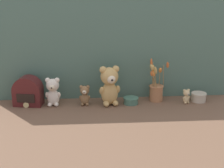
{
  "coord_description": "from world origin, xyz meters",
  "views": [
    {
      "loc": [
        -0.17,
        -2.35,
        0.91
      ],
      "look_at": [
        0.0,
        0.02,
        0.16
      ],
      "focal_mm": 55.0,
      "sensor_mm": 36.0,
      "label": 1
    }
  ],
  "objects_px": {
    "vintage_radio": "(28,93)",
    "decorative_tin_tall": "(131,101)",
    "teddy_bear_medium": "(53,91)",
    "teddy_bear_large": "(110,85)",
    "teddy_bear_small": "(85,95)",
    "decorative_tin_short": "(199,97)",
    "teddy_bear_tiny": "(186,96)",
    "flower_vase": "(156,89)"
  },
  "relations": [
    {
      "from": "vintage_radio",
      "to": "decorative_tin_tall",
      "type": "relative_size",
      "value": 1.97
    },
    {
      "from": "teddy_bear_medium",
      "to": "vintage_radio",
      "type": "height_order",
      "value": "vintage_radio"
    },
    {
      "from": "teddy_bear_large",
      "to": "vintage_radio",
      "type": "relative_size",
      "value": 1.32
    },
    {
      "from": "teddy_bear_medium",
      "to": "vintage_radio",
      "type": "distance_m",
      "value": 0.18
    },
    {
      "from": "teddy_bear_small",
      "to": "vintage_radio",
      "type": "distance_m",
      "value": 0.41
    },
    {
      "from": "teddy_bear_small",
      "to": "teddy_bear_medium",
      "type": "bearing_deg",
      "value": 178.56
    },
    {
      "from": "decorative_tin_tall",
      "to": "decorative_tin_short",
      "type": "bearing_deg",
      "value": 1.98
    },
    {
      "from": "vintage_radio",
      "to": "decorative_tin_short",
      "type": "bearing_deg",
      "value": -0.49
    },
    {
      "from": "teddy_bear_medium",
      "to": "vintage_radio",
      "type": "bearing_deg",
      "value": 173.12
    },
    {
      "from": "teddy_bear_large",
      "to": "teddy_bear_tiny",
      "type": "height_order",
      "value": "teddy_bear_large"
    },
    {
      "from": "teddy_bear_small",
      "to": "decorative_tin_tall",
      "type": "height_order",
      "value": "teddy_bear_small"
    },
    {
      "from": "decorative_tin_tall",
      "to": "teddy_bear_small",
      "type": "bearing_deg",
      "value": 179.85
    },
    {
      "from": "vintage_radio",
      "to": "teddy_bear_large",
      "type": "bearing_deg",
      "value": -3.25
    },
    {
      "from": "teddy_bear_small",
      "to": "teddy_bear_tiny",
      "type": "relative_size",
      "value": 1.39
    },
    {
      "from": "vintage_radio",
      "to": "decorative_tin_tall",
      "type": "bearing_deg",
      "value": -2.18
    },
    {
      "from": "teddy_bear_large",
      "to": "teddy_bear_medium",
      "type": "bearing_deg",
      "value": 178.37
    },
    {
      "from": "teddy_bear_large",
      "to": "teddy_bear_small",
      "type": "distance_m",
      "value": 0.2
    },
    {
      "from": "teddy_bear_large",
      "to": "teddy_bear_tiny",
      "type": "distance_m",
      "value": 0.58
    },
    {
      "from": "teddy_bear_medium",
      "to": "flower_vase",
      "type": "distance_m",
      "value": 0.77
    },
    {
      "from": "decorative_tin_tall",
      "to": "teddy_bear_tiny",
      "type": "bearing_deg",
      "value": -2.01
    },
    {
      "from": "teddy_bear_medium",
      "to": "decorative_tin_tall",
      "type": "xyz_separation_m",
      "value": [
        0.57,
        -0.01,
        -0.09
      ]
    },
    {
      "from": "teddy_bear_large",
      "to": "decorative_tin_tall",
      "type": "distance_m",
      "value": 0.2
    },
    {
      "from": "teddy_bear_large",
      "to": "teddy_bear_medium",
      "type": "distance_m",
      "value": 0.41
    },
    {
      "from": "teddy_bear_medium",
      "to": "decorative_tin_tall",
      "type": "height_order",
      "value": "teddy_bear_medium"
    },
    {
      "from": "decorative_tin_short",
      "to": "flower_vase",
      "type": "bearing_deg",
      "value": 174.07
    },
    {
      "from": "teddy_bear_small",
      "to": "flower_vase",
      "type": "xyz_separation_m",
      "value": [
        0.54,
        0.05,
        0.01
      ]
    },
    {
      "from": "teddy_bear_medium",
      "to": "teddy_bear_small",
      "type": "bearing_deg",
      "value": -1.44
    },
    {
      "from": "teddy_bear_tiny",
      "to": "vintage_radio",
      "type": "distance_m",
      "value": 1.16
    },
    {
      "from": "teddy_bear_small",
      "to": "decorative_tin_short",
      "type": "bearing_deg",
      "value": 1.14
    },
    {
      "from": "teddy_bear_tiny",
      "to": "decorative_tin_short",
      "type": "bearing_deg",
      "value": 17.11
    },
    {
      "from": "decorative_tin_short",
      "to": "teddy_bear_large",
      "type": "bearing_deg",
      "value": -178.05
    },
    {
      "from": "teddy_bear_tiny",
      "to": "teddy_bear_medium",
      "type": "bearing_deg",
      "value": 178.77
    },
    {
      "from": "decorative_tin_tall",
      "to": "teddy_bear_medium",
      "type": "bearing_deg",
      "value": 179.33
    },
    {
      "from": "flower_vase",
      "to": "decorative_tin_short",
      "type": "height_order",
      "value": "flower_vase"
    },
    {
      "from": "decorative_tin_tall",
      "to": "decorative_tin_short",
      "type": "xyz_separation_m",
      "value": [
        0.52,
        0.02,
        0.01
      ]
    },
    {
      "from": "vintage_radio",
      "to": "decorative_tin_short",
      "type": "relative_size",
      "value": 1.94
    },
    {
      "from": "teddy_bear_tiny",
      "to": "flower_vase",
      "type": "bearing_deg",
      "value": 163.08
    },
    {
      "from": "teddy_bear_tiny",
      "to": "decorative_tin_short",
      "type": "distance_m",
      "value": 0.11
    },
    {
      "from": "flower_vase",
      "to": "vintage_radio",
      "type": "relative_size",
      "value": 1.5
    },
    {
      "from": "teddy_bear_large",
      "to": "teddy_bear_tiny",
      "type": "bearing_deg",
      "value": -0.95
    },
    {
      "from": "flower_vase",
      "to": "decorative_tin_tall",
      "type": "relative_size",
      "value": 2.94
    },
    {
      "from": "teddy_bear_tiny",
      "to": "vintage_radio",
      "type": "relative_size",
      "value": 0.49
    }
  ]
}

